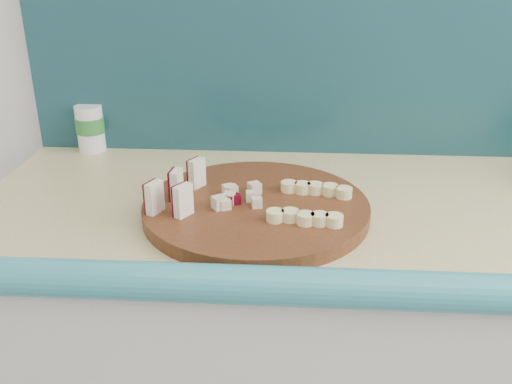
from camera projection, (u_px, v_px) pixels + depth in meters
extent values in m
cylinder|color=#41200E|center=(256.00, 208.00, 1.05)|extent=(0.48, 0.48, 0.03)
cube|color=#F0E3C0|center=(155.00, 198.00, 0.99)|extent=(0.02, 0.04, 0.06)
cube|color=#4A0513|center=(150.00, 197.00, 0.99)|extent=(0.01, 0.04, 0.06)
cube|color=#F0E3C0|center=(177.00, 185.00, 1.04)|extent=(0.02, 0.04, 0.06)
cube|color=#4A0513|center=(172.00, 184.00, 1.05)|extent=(0.01, 0.04, 0.06)
cube|color=#F0E3C0|center=(197.00, 173.00, 1.10)|extent=(0.02, 0.04, 0.06)
cube|color=#4A0513|center=(192.00, 173.00, 1.10)|extent=(0.01, 0.04, 0.06)
cube|color=#F0E3C0|center=(183.00, 201.00, 0.98)|extent=(0.02, 0.04, 0.06)
cube|color=#4A0513|center=(178.00, 200.00, 0.98)|extent=(0.01, 0.04, 0.06)
cube|color=beige|center=(247.00, 196.00, 1.04)|extent=(0.02, 0.02, 0.02)
cube|color=beige|center=(251.00, 194.00, 1.05)|extent=(0.02, 0.02, 0.02)
cube|color=#4A0513|center=(251.00, 191.00, 1.06)|extent=(0.02, 0.02, 0.02)
cube|color=beige|center=(243.00, 193.00, 1.05)|extent=(0.02, 0.02, 0.02)
cube|color=beige|center=(238.00, 192.00, 1.06)|extent=(0.02, 0.02, 0.02)
cube|color=beige|center=(230.00, 193.00, 1.06)|extent=(0.02, 0.02, 0.02)
cube|color=beige|center=(236.00, 196.00, 1.04)|extent=(0.02, 0.02, 0.02)
cube|color=beige|center=(233.00, 198.00, 1.03)|extent=(0.02, 0.02, 0.02)
cube|color=#4A0513|center=(237.00, 202.00, 1.02)|extent=(0.02, 0.02, 0.02)
cube|color=beige|center=(244.00, 199.00, 1.03)|extent=(0.02, 0.02, 0.02)
cube|color=beige|center=(251.00, 199.00, 1.03)|extent=(0.02, 0.02, 0.02)
cylinder|color=#EDDB91|center=(277.00, 215.00, 0.97)|extent=(0.03, 0.03, 0.02)
cylinder|color=#EDDB91|center=(291.00, 216.00, 0.97)|extent=(0.03, 0.03, 0.02)
cylinder|color=#EDDB91|center=(306.00, 218.00, 0.96)|extent=(0.03, 0.03, 0.02)
cylinder|color=#EDDB91|center=(321.00, 220.00, 0.96)|extent=(0.03, 0.03, 0.02)
cylinder|color=#EDDB91|center=(335.00, 221.00, 0.95)|extent=(0.03, 0.03, 0.02)
cylinder|color=#EDDB91|center=(290.00, 187.00, 1.08)|extent=(0.03, 0.03, 0.02)
cylinder|color=#EDDB91|center=(303.00, 188.00, 1.08)|extent=(0.03, 0.03, 0.02)
cylinder|color=#EDDB91|center=(316.00, 189.00, 1.07)|extent=(0.03, 0.03, 0.02)
cylinder|color=#EDDB91|center=(329.00, 190.00, 1.07)|extent=(0.03, 0.03, 0.02)
cylinder|color=#EDDB91|center=(343.00, 192.00, 1.06)|extent=(0.03, 0.03, 0.02)
cylinder|color=white|center=(90.00, 128.00, 1.35)|extent=(0.06, 0.06, 0.11)
cylinder|color=#2D7D34|center=(90.00, 125.00, 1.35)|extent=(0.07, 0.07, 0.04)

